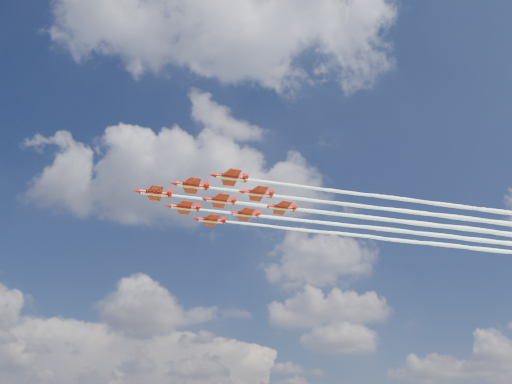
% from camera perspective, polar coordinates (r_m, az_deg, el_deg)
% --- Properties ---
extents(jet_lead, '(148.95, 42.99, 2.88)m').
position_cam_1_polar(jet_lead, '(170.71, 13.59, -2.98)').
color(jet_lead, red).
extents(jet_row2_port, '(148.95, 42.99, 2.88)m').
position_cam_1_polar(jet_row2_port, '(169.52, 17.75, -2.24)').
color(jet_row2_port, red).
extents(jet_row2_starb, '(148.95, 42.99, 2.88)m').
position_cam_1_polar(jet_row2_starb, '(181.51, 15.27, -4.25)').
color(jet_row2_starb, red).
extents(jet_row3_port, '(148.95, 42.99, 2.88)m').
position_cam_1_polar(jet_row3_port, '(169.26, 21.94, -1.49)').
color(jet_row3_port, red).
extents(jet_row3_centre, '(148.95, 42.99, 2.88)m').
position_cam_1_polar(jet_row3_centre, '(180.60, 19.19, -3.56)').
color(jet_row3_centre, red).
extents(jet_row3_starb, '(148.95, 42.99, 2.88)m').
position_cam_1_polar(jet_row3_starb, '(192.52, 16.76, -5.37)').
color(jet_row3_starb, red).
extents(jet_row4_port, '(148.95, 42.99, 2.88)m').
position_cam_1_polar(jet_row4_port, '(180.57, 23.12, -2.84)').
color(jet_row4_port, red).
extents(jet_row4_starb, '(148.95, 42.99, 2.88)m').
position_cam_1_polar(jet_row4_starb, '(191.87, 20.47, -4.72)').
color(jet_row4_starb, red).
extents(jet_tail, '(148.95, 42.99, 2.88)m').
position_cam_1_polar(jet_tail, '(192.04, 24.17, -4.04)').
color(jet_tail, red).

